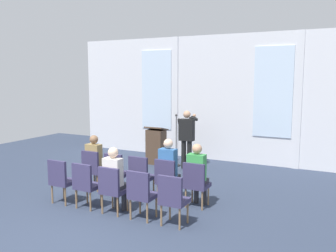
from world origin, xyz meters
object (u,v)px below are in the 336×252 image
Objects in this scene: chair_r0_c1 at (116,171)px; chair_r0_c0 at (93,167)px; lectern at (156,146)px; chair_r0_c4 at (196,182)px; audience_r0_c0 at (95,159)px; chair_r1_c2 at (112,187)px; audience_r0_c4 at (197,172)px; chair_r1_c0 at (61,179)px; speaker at (187,135)px; chair_r0_c2 at (141,174)px; audience_r0_c3 at (169,167)px; chair_r1_c1 at (86,183)px; audience_r1_c2 at (115,176)px; chair_r1_c3 at (141,192)px; mic_stand at (176,155)px; chair_r1_c4 at (173,197)px; chair_r0_c3 at (167,178)px.

chair_r0_c0 is at bearing 180.00° from chair_r0_c1.
chair_r0_c4 is (2.54, -2.94, -0.02)m from lectern.
chair_r1_c2 is (1.30, -1.14, -0.19)m from audience_r0_c0.
audience_r0_c4 is 1.39× the size of chair_r1_c0.
speaker is 3.11m from audience_r0_c4.
audience_r0_c3 reaches higher than chair_r0_c2.
audience_r0_c4 is 1.39× the size of chair_r1_c1.
speaker is 4.05m from chair_r1_c0.
audience_r0_c0 is at bearing 178.17° from chair_r0_c4.
chair_r1_c1 is at bearing -60.25° from audience_r0_c0.
audience_r0_c0 reaches higher than chair_r1_c2.
audience_r0_c3 is at bearing 58.28° from audience_r1_c2.
chair_r1_c1 is 1.30m from chair_r1_c3.
chair_r1_c1 is 1.00× the size of chair_r1_c2.
audience_r1_c2 is 0.68m from chair_r1_c3.
chair_r1_c0 is (-1.30, -1.05, 0.00)m from chair_r0_c2.
audience_r0_c4 is at bearing 2.41° from chair_r0_c1.
chair_r0_c4 is (1.30, 0.00, 0.00)m from chair_r0_c2.
mic_stand reaches higher than audience_r0_c3.
chair_r0_c4 is at bearing 0.00° from chair_r0_c1.
chair_r0_c2 is (0.16, -2.81, -0.45)m from speaker.
audience_r0_c3 is at bearing 60.17° from chair_r1_c2.
audience_r0_c4 is (0.65, 0.00, -0.03)m from audience_r0_c3.
mic_stand is 1.65× the size of chair_r0_c4.
chair_r1_c3 is at bearing -39.04° from chair_r0_c1.
chair_r1_c2 is at bearing -90.00° from audience_r1_c2.
speaker is 3.20m from chair_r0_c4.
audience_r0_c3 is (1.95, -0.00, 0.03)m from audience_r0_c0.
chair_r1_c2 is 0.65m from chair_r1_c3.
audience_r0_c4 is at bearing 3.62° from chair_r0_c2.
lectern is 4.18m from chair_r1_c2.
chair_r0_c2 is at bearing 140.96° from chair_r1_c4.
audience_r0_c3 is 1.45× the size of chair_r0_c4.
chair_r0_c4 is at bearing -1.83° from audience_r0_c0.
chair_r0_c1 is (-0.49, -2.81, -0.45)m from speaker.
chair_r0_c2 is 0.69× the size of audience_r0_c3.
chair_r0_c3 is at bearing 0.00° from chair_r0_c1.
chair_r0_c1 is at bearing 0.00° from chair_r0_c0.
audience_r0_c3 is (-0.00, 0.08, 0.22)m from chair_r0_c3.
chair_r0_c2 is at bearing 58.35° from chair_r1_c1.
audience_r0_c0 reaches higher than chair_r0_c0.
audience_r1_c2 reaches higher than chair_r0_c1.
audience_r1_c2 is (-1.30, -0.97, 0.19)m from chair_r0_c4.
audience_r0_c3 is at bearing -179.76° from audience_r0_c4.
speaker is at bearing 106.06° from chair_r0_c3.
lectern is 1.23× the size of chair_r1_c1.
chair_r1_c4 is (1.95, 0.00, 0.00)m from chair_r1_c1.
chair_r0_c3 is 1.00× the size of chair_r1_c1.
chair_r0_c1 and chair_r1_c1 have the same top height.
chair_r1_c0 is at bearing -121.65° from chair_r0_c1.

